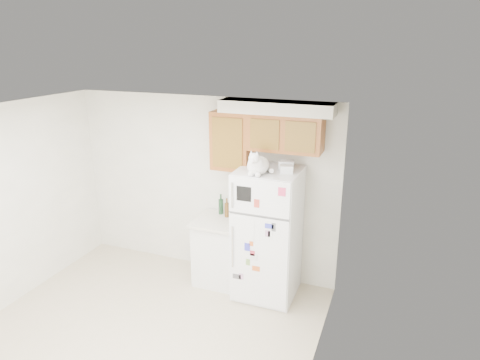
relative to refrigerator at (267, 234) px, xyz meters
The scene contains 9 objects.
ground_plane 2.11m from the refrigerator, 123.42° to the right, with size 3.80×4.00×0.01m, color #C1AE94.
room_shell 1.85m from the refrigerator, 124.56° to the right, with size 3.84×4.04×2.52m.
refrigerator is the anchor object (origin of this frame).
base_counter 0.79m from the refrigerator, behind, with size 0.64×0.64×0.92m.
cat 0.99m from the refrigerator, 108.59° to the right, with size 0.31×0.45×0.32m.
storage_box_back 0.93m from the refrigerator, 35.56° to the left, with size 0.18×0.13×0.10m, color white.
storage_box_front 0.92m from the refrigerator, ahead, with size 0.15×0.11×0.09m, color white.
bottle_green 0.82m from the refrigerator, 161.10° to the left, with size 0.07×0.07×0.28m, color #19381E, non-canonical shape.
bottle_amber 0.69m from the refrigerator, 163.52° to the left, with size 0.06×0.06×0.26m, color #593814, non-canonical shape.
Camera 1 is at (2.50, -3.13, 3.19)m, focal length 32.00 mm.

